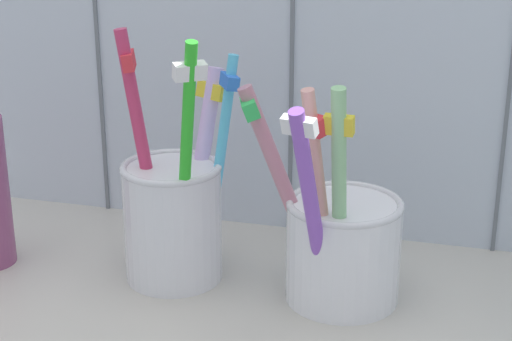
# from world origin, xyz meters

# --- Properties ---
(counter_slab) EXTENTS (0.64, 0.22, 0.02)m
(counter_slab) POSITION_xyz_m (0.00, 0.00, 0.01)
(counter_slab) COLOR #BCB7AD
(counter_slab) RESTS_ON ground
(toothbrush_cup_left) EXTENTS (0.08, 0.09, 0.18)m
(toothbrush_cup_left) POSITION_xyz_m (-0.06, 0.01, 0.07)
(toothbrush_cup_left) COLOR white
(toothbrush_cup_left) RESTS_ON counter_slab
(toothbrush_cup_right) EXTENTS (0.11, 0.11, 0.16)m
(toothbrush_cup_right) POSITION_xyz_m (0.06, 0.00, 0.06)
(toothbrush_cup_right) COLOR white
(toothbrush_cup_right) RESTS_ON counter_slab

